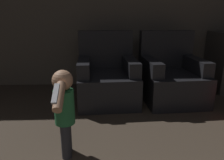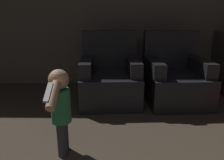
% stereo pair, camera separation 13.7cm
% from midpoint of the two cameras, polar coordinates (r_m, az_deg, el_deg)
% --- Properties ---
extents(wall_back, '(8.40, 0.05, 2.60)m').
position_cam_midpoint_polar(wall_back, '(3.90, -2.13, 17.72)').
color(wall_back, '#51493F').
rests_on(wall_back, ground_plane).
extents(armchair_left, '(0.87, 0.94, 1.00)m').
position_cam_midpoint_polar(armchair_left, '(3.19, -2.49, 0.43)').
color(armchair_left, black).
rests_on(armchair_left, ground_plane).
extents(armchair_right, '(0.87, 0.94, 1.00)m').
position_cam_midpoint_polar(armchair_right, '(3.33, 14.03, 0.62)').
color(armchair_right, black).
rests_on(armchair_right, ground_plane).
extents(person_toddler, '(0.17, 0.55, 0.79)m').
position_cam_midpoint_polar(person_toddler, '(1.93, -14.41, -6.92)').
color(person_toddler, '#28282D').
rests_on(person_toddler, ground_plane).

